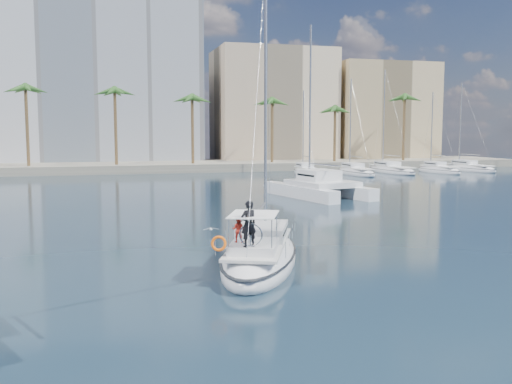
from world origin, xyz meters
name	(u,v)px	position (x,y,z in m)	size (l,w,h in m)	color
ground	(258,253)	(0.00, 0.00, 0.00)	(160.00, 160.00, 0.00)	black
quay	(152,166)	(0.00, 61.00, 0.60)	(120.00, 14.00, 1.20)	gray
building_modern	(70,82)	(-12.00, 73.00, 14.00)	(42.00, 16.00, 28.00)	silver
building_beige	(272,108)	(22.00, 70.00, 10.00)	(20.00, 14.00, 20.00)	beige
building_tan_right	(380,114)	(42.00, 68.00, 9.00)	(18.00, 12.00, 18.00)	tan
palm_centre	(153,101)	(0.00, 57.00, 10.28)	(3.60, 3.60, 12.30)	brown
palm_right	(368,104)	(34.00, 57.00, 10.28)	(3.60, 3.60, 12.30)	brown
main_sloop	(260,255)	(-0.63, -2.67, 0.49)	(6.84, 10.55, 15.00)	white
catamaran	(320,185)	(11.95, 21.79, 1.11)	(7.59, 11.63, 15.79)	white
seagull	(211,229)	(-1.31, 5.63, 0.33)	(0.94, 0.40, 0.17)	silver
moored_yacht_a	(307,175)	(20.00, 47.00, 0.00)	(2.72, 9.35, 11.90)	white
moored_yacht_b	(356,175)	(26.50, 45.00, 0.00)	(3.14, 10.78, 13.72)	white
moored_yacht_c	(391,173)	(33.00, 47.00, 0.00)	(3.55, 12.21, 15.54)	white
moored_yacht_d	(439,173)	(39.50, 45.00, 0.00)	(2.72, 9.35, 11.90)	white
moored_yacht_e	(469,171)	(46.00, 47.00, 0.00)	(3.14, 10.78, 13.72)	white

